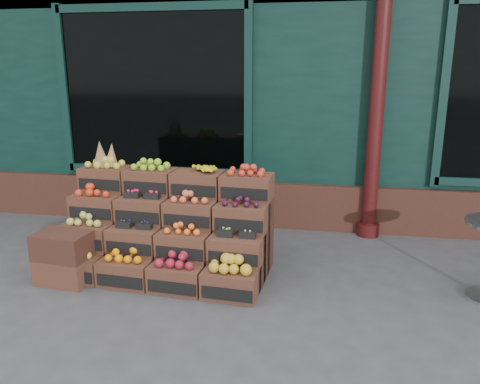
# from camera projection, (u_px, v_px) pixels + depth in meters

# --- Properties ---
(ground) EXTENTS (60.00, 60.00, 0.00)m
(ground) POSITION_uv_depth(u_px,v_px,m) (248.00, 304.00, 4.18)
(ground) COLOR #3E3E40
(ground) RESTS_ON ground
(shop_facade) EXTENTS (12.00, 6.24, 4.80)m
(shop_facade) POSITION_uv_depth(u_px,v_px,m) (294.00, 48.00, 8.43)
(shop_facade) COLOR black
(shop_facade) RESTS_ON ground
(crate_display) EXTENTS (2.14, 1.15, 1.30)m
(crate_display) POSITION_uv_depth(u_px,v_px,m) (167.00, 233.00, 4.83)
(crate_display) COLOR #4D2B1E
(crate_display) RESTS_ON ground
(spare_crates) EXTENTS (0.54, 0.40, 0.51)m
(spare_crates) POSITION_uv_depth(u_px,v_px,m) (64.00, 258.00, 4.56)
(spare_crates) COLOR #4D2B1E
(spare_crates) RESTS_ON ground
(shopkeeper) EXTENTS (0.85, 0.71, 2.00)m
(shopkeeper) POSITION_uv_depth(u_px,v_px,m) (200.00, 142.00, 6.86)
(shopkeeper) COLOR #134515
(shopkeeper) RESTS_ON ground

